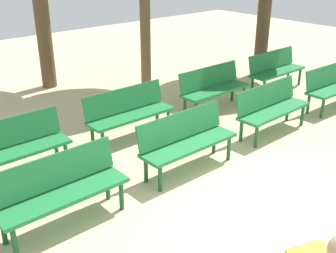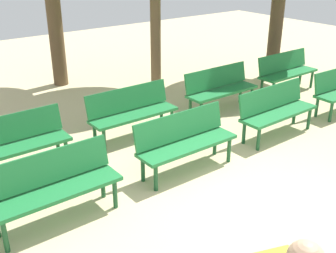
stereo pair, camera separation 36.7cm
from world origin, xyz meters
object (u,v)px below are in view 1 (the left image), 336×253
(bench_r0_c3, at_px, (271,106))
(bench_r1_c3, at_px, (213,86))
(bench_r0_c1, at_px, (60,187))
(bench_r0_c4, at_px, (334,84))
(bench_r1_c2, at_px, (129,111))
(bench_r0_c2, at_px, (186,138))
(bench_r1_c1, at_px, (12,146))
(bench_r1_c4, at_px, (275,68))

(bench_r0_c3, height_order, bench_r1_c3, same)
(bench_r0_c1, distance_m, bench_r0_c4, 6.15)
(bench_r1_c2, bearing_deg, bench_r0_c2, -90.79)
(bench_r1_c1, bearing_deg, bench_r0_c3, -19.56)
(bench_r0_c2, bearing_deg, bench_r0_c3, 0.34)
(bench_r0_c1, distance_m, bench_r0_c3, 4.13)
(bench_r0_c2, relative_size, bench_r1_c2, 1.00)
(bench_r1_c1, distance_m, bench_r1_c2, 2.07)
(bench_r0_c2, height_order, bench_r0_c4, same)
(bench_r0_c2, bearing_deg, bench_r1_c4, 19.32)
(bench_r0_c1, bearing_deg, bench_r1_c2, 35.36)
(bench_r0_c1, bearing_deg, bench_r1_c1, 89.63)
(bench_r1_c2, height_order, bench_r1_c3, same)
(bench_r0_c4, distance_m, bench_r1_c2, 4.36)
(bench_r0_c3, relative_size, bench_r1_c1, 1.00)
(bench_r0_c2, bearing_deg, bench_r1_c1, 145.12)
(bench_r0_c1, xyz_separation_m, bench_r0_c2, (2.06, 0.01, 0.00))
(bench_r0_c3, bearing_deg, bench_r0_c2, 179.07)
(bench_r0_c2, xyz_separation_m, bench_r1_c1, (-2.06, 1.44, 0.00))
(bench_r0_c2, xyz_separation_m, bench_r0_c3, (2.07, 0.00, 0.00))
(bench_r0_c1, xyz_separation_m, bench_r1_c1, (0.00, 1.46, 0.00))
(bench_r0_c1, height_order, bench_r1_c2, same)
(bench_r0_c4, height_order, bench_r1_c3, same)
(bench_r0_c1, height_order, bench_r0_c2, same)
(bench_r1_c4, bearing_deg, bench_r0_c3, -145.97)
(bench_r0_c4, bearing_deg, bench_r0_c1, -178.56)
(bench_r0_c2, xyz_separation_m, bench_r1_c2, (0.02, 1.47, 0.00))
(bench_r0_c1, distance_m, bench_r1_c2, 2.55)
(bench_r0_c4, relative_size, bench_r1_c1, 1.01)
(bench_r1_c2, bearing_deg, bench_r0_c1, -144.48)
(bench_r0_c3, xyz_separation_m, bench_r1_c4, (2.11, 1.44, 0.00))
(bench_r0_c2, relative_size, bench_r0_c3, 1.00)
(bench_r0_c4, xyz_separation_m, bench_r1_c2, (-4.08, 1.53, 0.00))
(bench_r0_c2, distance_m, bench_r0_c3, 2.07)
(bench_r1_c4, bearing_deg, bench_r0_c4, -93.34)
(bench_r0_c2, distance_m, bench_r1_c4, 4.42)
(bench_r1_c1, bearing_deg, bench_r1_c3, -0.09)
(bench_r0_c2, height_order, bench_r1_c2, same)
(bench_r1_c3, bearing_deg, bench_r0_c1, -160.22)
(bench_r0_c2, height_order, bench_r0_c3, same)
(bench_r0_c1, height_order, bench_r1_c4, same)
(bench_r0_c1, bearing_deg, bench_r1_c3, 19.16)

